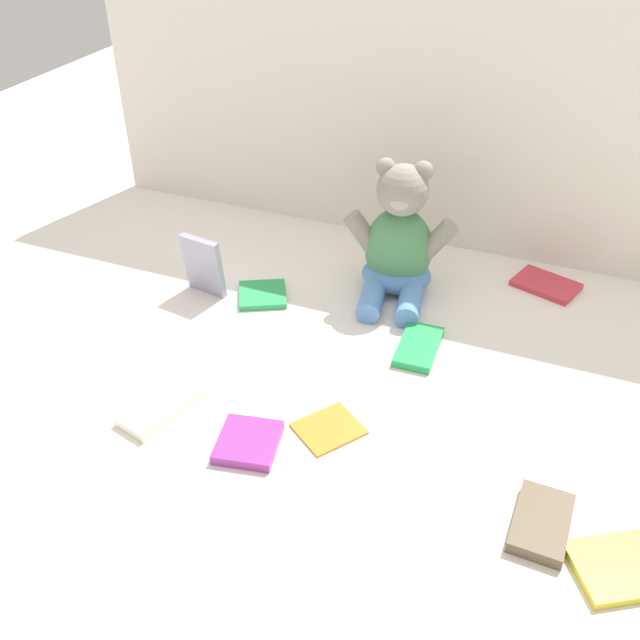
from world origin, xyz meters
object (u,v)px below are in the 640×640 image
book_case_4 (623,567)px  book_case_2 (203,266)px  book_case_1 (541,523)px  book_case_8 (248,442)px  book_case_3 (418,347)px  teddy_bear (398,245)px  book_case_5 (263,295)px  book_case_7 (546,285)px  book_case_0 (161,407)px  book_case_6 (329,428)px

book_case_4 → book_case_2: bearing=34.2°
book_case_1 → book_case_2: bearing=-23.8°
book_case_2 → book_case_8: 0.45m
book_case_2 → book_case_3: size_ratio=0.99×
teddy_bear → book_case_3: 0.23m
book_case_2 → book_case_8: book_case_2 is taller
book_case_1 → book_case_2: size_ratio=0.95×
book_case_4 → book_case_5: (-0.71, 0.40, -0.00)m
book_case_5 → book_case_7: same height
teddy_bear → book_case_4: size_ratio=2.16×
book_case_4 → book_case_8: book_case_8 is taller
book_case_0 → book_case_6: size_ratio=1.41×
teddy_bear → book_case_0: size_ratio=2.01×
book_case_1 → book_case_5: (-0.60, 0.37, -0.00)m
book_case_2 → book_case_4: size_ratio=1.00×
book_case_4 → book_case_8: size_ratio=1.31×
book_case_0 → book_case_7: 0.82m
book_case_3 → book_case_1: bearing=126.8°
book_case_8 → book_case_5: bearing=-168.2°
book_case_6 → book_case_0: bearing=48.2°
book_case_4 → book_case_8: (-0.55, 0.02, 0.00)m
book_case_2 → book_case_6: bearing=-27.3°
teddy_bear → book_case_1: bearing=-64.1°
book_case_2 → book_case_3: 0.46m
teddy_bear → book_case_2: size_ratio=2.16×
book_case_1 → book_case_6: 0.34m
book_case_0 → book_case_5: bearing=-76.6°
teddy_bear → book_case_2: teddy_bear is taller
book_case_4 → teddy_bear: bearing=10.0°
book_case_6 → book_case_7: size_ratio=0.78×
book_case_0 → book_case_1: book_case_1 is taller
book_case_5 → teddy_bear: bearing=91.2°
book_case_0 → book_case_4: book_case_0 is taller
book_case_1 → book_case_7: 0.63m
book_case_0 → book_case_6: 0.28m
book_case_6 → book_case_7: bearing=-80.1°
book_case_5 → book_case_7: (0.53, 0.25, -0.00)m
teddy_bear → book_case_7: teddy_bear is taller
book_case_6 → book_case_3: bearing=-71.6°
book_case_0 → book_case_3: 0.47m
book_case_0 → teddy_bear: bearing=-101.9°
book_case_1 → book_case_6: book_case_1 is taller
book_case_6 → book_case_7: (0.27, 0.56, 0.00)m
book_case_5 → book_case_8: bearing=-4.5°
book_case_1 → book_case_8: 0.44m
book_case_1 → book_case_6: (-0.34, 0.07, -0.01)m
book_case_8 → book_case_2: bearing=-153.2°
book_case_4 → book_case_3: bearing=15.1°
book_case_6 → book_case_8: 0.13m
book_case_0 → book_case_4: 0.72m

